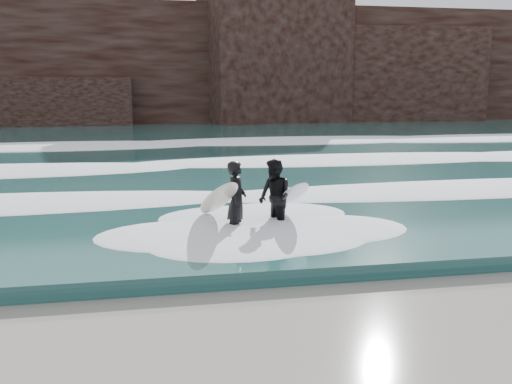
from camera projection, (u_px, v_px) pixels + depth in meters
ground at (340, 379)px, 6.42m from camera, size 120.00×120.00×0.00m
sea at (180, 139)px, 34.40m from camera, size 90.00×52.00×0.30m
headland at (167, 67)px, 49.93m from camera, size 70.00×9.00×10.00m
foam_near at (227, 196)px, 15.04m from camera, size 60.00×3.20×0.20m
foam_mid at (201, 162)px, 21.80m from camera, size 60.00×4.00×0.24m
foam_far at (185, 140)px, 30.48m from camera, size 60.00×4.80×0.30m
surfer_left at (231, 200)px, 12.21m from camera, size 1.15×2.18×1.70m
surfer_right at (276, 197)px, 12.55m from camera, size 1.12×1.73×1.69m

